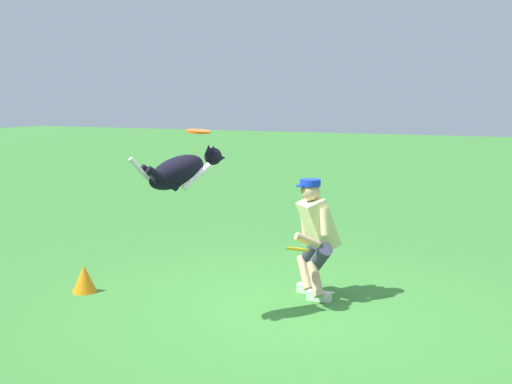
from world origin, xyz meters
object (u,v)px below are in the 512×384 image
object	(u,v)px
dog	(181,171)
frisbee_held	(297,249)
frisbee_flying	(198,131)
training_cone	(84,279)
person	(315,234)

from	to	relation	value
dog	frisbee_held	world-z (taller)	dog
dog	frisbee_held	xyz separation A→B (m)	(-0.87, -0.85, -0.86)
frisbee_flying	training_cone	size ratio (longest dim) A/B	0.74
dog	frisbee_flying	world-z (taller)	frisbee_flying
dog	frisbee_held	distance (m)	1.49
frisbee_flying	training_cone	world-z (taller)	frisbee_flying
person	frisbee_flying	bearing A→B (deg)	11.91
frisbee_flying	person	bearing A→B (deg)	-126.20
person	dog	distance (m)	1.73
person	training_cone	xyz separation A→B (m)	(2.41, 0.85, -0.55)
person	frisbee_flying	size ratio (longest dim) A/B	5.75
frisbee_held	training_cone	size ratio (longest dim) A/B	0.79
dog	frisbee_flying	bearing A→B (deg)	-7.96
dog	person	bearing A→B (deg)	-0.04
frisbee_flying	training_cone	xyz separation A→B (m)	(1.60, -0.25, -1.69)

